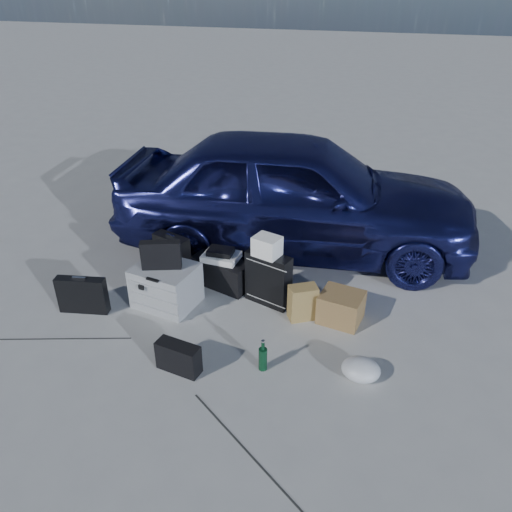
{
  "coord_description": "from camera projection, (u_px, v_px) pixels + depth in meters",
  "views": [
    {
      "loc": [
        1.65,
        -3.54,
        3.12
      ],
      "look_at": [
        0.29,
        0.85,
        0.5
      ],
      "focal_mm": 35.0,
      "sensor_mm": 36.0,
      "label": 1
    }
  ],
  "objects": [
    {
      "name": "flat_box_black",
      "position": [
        221.0,
        252.0,
        5.52
      ],
      "size": [
        0.28,
        0.21,
        0.06
      ],
      "primitive_type": "cube",
      "rotation": [
        0.0,
        0.0,
        0.04
      ],
      "color": "black",
      "rests_on": "flat_box_white"
    },
    {
      "name": "kraft_bag",
      "position": [
        303.0,
        303.0,
        5.09
      ],
      "size": [
        0.33,
        0.29,
        0.38
      ],
      "primitive_type": "cube",
      "rotation": [
        0.0,
        0.0,
        0.54
      ],
      "color": "olive",
      "rests_on": "ground"
    },
    {
      "name": "suitcase_left",
      "position": [
        173.0,
        258.0,
        5.69
      ],
      "size": [
        0.46,
        0.29,
        0.57
      ],
      "primitive_type": "cube",
      "rotation": [
        0.0,
        0.0,
        -0.32
      ],
      "color": "black",
      "rests_on": "ground"
    },
    {
      "name": "car",
      "position": [
        295.0,
        192.0,
        6.17
      ],
      "size": [
        4.59,
        2.32,
        1.5
      ],
      "primitive_type": "imported",
      "rotation": [
        0.0,
        0.0,
        1.7
      ],
      "color": "navy",
      "rests_on": "ground"
    },
    {
      "name": "duffel_bag",
      "position": [
        221.0,
        273.0,
        5.64
      ],
      "size": [
        0.72,
        0.46,
        0.33
      ],
      "primitive_type": "cube",
      "rotation": [
        0.0,
        0.0,
        -0.28
      ],
      "color": "black",
      "rests_on": "ground"
    },
    {
      "name": "green_bottle",
      "position": [
        263.0,
        355.0,
        4.43
      ],
      "size": [
        0.09,
        0.09,
        0.31
      ],
      "primitive_type": "cylinder",
      "rotation": [
        0.0,
        0.0,
        -0.18
      ],
      "color": "black",
      "rests_on": "ground"
    },
    {
      "name": "messenger_bag",
      "position": [
        179.0,
        357.0,
        4.43
      ],
      "size": [
        0.42,
        0.21,
        0.28
      ],
      "primitive_type": "cube",
      "rotation": [
        0.0,
        0.0,
        -0.15
      ],
      "color": "black",
      "rests_on": "ground"
    },
    {
      "name": "ground",
      "position": [
        202.0,
        337.0,
        4.9
      ],
      "size": [
        60.0,
        60.0,
        0.0
      ],
      "primitive_type": "plane",
      "color": "#AAAAA6",
      "rests_on": "ground"
    },
    {
      "name": "white_carton",
      "position": [
        267.0,
        246.0,
        5.08
      ],
      "size": [
        0.31,
        0.28,
        0.21
      ],
      "primitive_type": "cube",
      "rotation": [
        0.0,
        0.0,
        -0.29
      ],
      "color": "white",
      "rests_on": "suitcase_right"
    },
    {
      "name": "plastic_bag",
      "position": [
        361.0,
        369.0,
        4.36
      ],
      "size": [
        0.35,
        0.3,
        0.19
      ],
      "primitive_type": "ellipsoid",
      "rotation": [
        0.0,
        0.0,
        -0.02
      ],
      "color": "silver",
      "rests_on": "ground"
    },
    {
      "name": "flat_box_white",
      "position": [
        221.0,
        257.0,
        5.55
      ],
      "size": [
        0.41,
        0.31,
        0.07
      ],
      "primitive_type": "cube",
      "rotation": [
        0.0,
        0.0,
        -0.05
      ],
      "color": "white",
      "rests_on": "duffel_bag"
    },
    {
      "name": "suitcase_right",
      "position": [
        268.0,
        279.0,
        5.28
      ],
      "size": [
        0.52,
        0.31,
        0.59
      ],
      "primitive_type": "cube",
      "rotation": [
        0.0,
        0.0,
        -0.3
      ],
      "color": "black",
      "rests_on": "ground"
    },
    {
      "name": "pelican_case",
      "position": [
        166.0,
        285.0,
        5.3
      ],
      "size": [
        0.69,
        0.6,
        0.45
      ],
      "primitive_type": "cube",
      "rotation": [
        0.0,
        0.0,
        -0.16
      ],
      "color": "#B0B2B6",
      "rests_on": "ground"
    },
    {
      "name": "briefcase",
      "position": [
        82.0,
        295.0,
        5.18
      ],
      "size": [
        0.53,
        0.21,
        0.4
      ],
      "primitive_type": "cube",
      "rotation": [
        0.0,
        0.0,
        0.2
      ],
      "color": "black",
      "rests_on": "ground"
    },
    {
      "name": "cardboard_box",
      "position": [
        341.0,
        307.0,
        5.07
      ],
      "size": [
        0.47,
        0.43,
        0.31
      ],
      "primitive_type": "cube",
      "rotation": [
        0.0,
        0.0,
        -0.16
      ],
      "color": "brown",
      "rests_on": "ground"
    },
    {
      "name": "laptop_bag",
      "position": [
        161.0,
        255.0,
        5.1
      ],
      "size": [
        0.42,
        0.23,
        0.3
      ],
      "primitive_type": "cube",
      "rotation": [
        0.0,
        0.0,
        0.35
      ],
      "color": "black",
      "rests_on": "pelican_case"
    }
  ]
}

